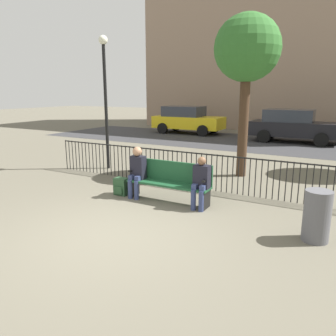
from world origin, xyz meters
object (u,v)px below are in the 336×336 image
Objects in this scene: tree_0 at (247,51)px; lamp_post at (105,84)px; parked_car_0 at (187,119)px; parked_car_1 at (293,125)px; trash_bin at (317,216)px; seated_person_1 at (201,180)px; seated_person_0 at (137,169)px; park_bench at (170,180)px; backpack at (121,187)px.

lamp_post is at bearing -164.72° from tree_0.
lamp_post is 0.99× the size of parked_car_0.
trash_bin is at bearing -79.88° from parked_car_1.
seated_person_1 is 2.40m from trash_bin.
trash_bin is (2.38, -3.75, -3.14)m from tree_0.
seated_person_1 reaches higher than trash_bin.
seated_person_0 reaches higher than seated_person_1.
seated_person_1 is (0.83, -0.13, 0.13)m from park_bench.
backpack is 0.10× the size of lamp_post.
park_bench is at bearing -104.18° from tree_0.
park_bench is 2.25× the size of trash_bin.
parked_car_0 reaches higher than park_bench.
trash_bin is (3.97, -0.53, -0.25)m from seated_person_0.
seated_person_1 is 11.06m from parked_car_1.
backpack is (-1.26, -0.17, -0.29)m from park_bench.
tree_0 is at bearing 90.81° from seated_person_1.
backpack is 0.09× the size of tree_0.
parked_car_0 is (-4.26, 11.76, 0.15)m from seated_person_0.
seated_person_1 is 0.27× the size of parked_car_0.
tree_0 is at bearing 15.28° from lamp_post.
backpack is at bearing -122.10° from tree_0.
lamp_post is (-2.55, 2.09, 2.01)m from seated_person_0.
backpack is 4.46m from trash_bin.
parked_car_0 is (-5.89, 11.77, 0.21)m from seated_person_1.
parked_car_0 is at bearing 123.81° from trash_bin.
seated_person_0 is 0.29× the size of parked_car_1.
backpack is 12.41m from parked_car_0.
lamp_post is at bearing 149.79° from park_bench.
park_bench reaches higher than trash_bin.
seated_person_1 is 2.13m from backpack.
park_bench is 4.76× the size of backpack.
trash_bin is (3.16, -0.66, -0.06)m from park_bench.
parked_car_0 is 1.00× the size of parked_car_1.
parked_car_0 reaches higher than trash_bin.
parked_car_1 is 11.77m from trash_bin.
seated_person_0 is 3.86m from lamp_post.
backpack is (-0.45, -0.04, -0.49)m from seated_person_0.
park_bench is at bearing 170.75° from seated_person_1.
lamp_post reaches higher than backpack.
backpack is at bearing -179.13° from seated_person_1.
seated_person_0 is 4.02m from trash_bin.
lamp_post is at bearing 153.46° from seated_person_1.
seated_person_1 is 1.28× the size of trash_bin.
lamp_post reaches higher than parked_car_0.
lamp_post is at bearing 140.73° from seated_person_0.
lamp_post is at bearing -116.45° from parked_car_1.
trash_bin is at bearing -6.33° from backpack.
lamp_post is (-4.15, -1.13, -0.88)m from tree_0.
parked_car_1 is (0.27, 11.06, 0.21)m from seated_person_1.
backpack is 3.89m from lamp_post.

